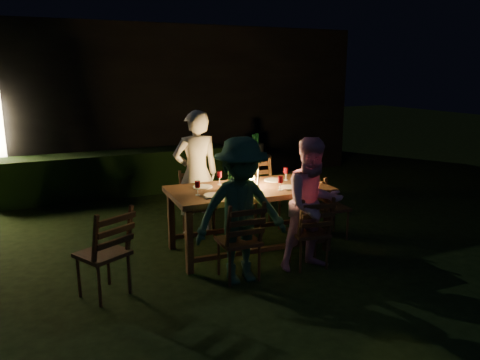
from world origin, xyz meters
name	(u,v)px	position (x,y,z in m)	size (l,w,h in m)	color
garden_envelope	(117,102)	(-0.01, 6.15, 1.58)	(40.00, 40.00, 3.20)	black
dining_table	(249,194)	(0.53, 0.15, 0.76)	(2.06, 1.09, 0.84)	#512F1B
chair_near_left	(239,254)	(0.05, -0.60, 0.29)	(0.44, 0.47, 0.97)	#512F1B
chair_near_right	(309,244)	(0.94, -0.63, 0.28)	(0.47, 0.50, 0.93)	#512F1B
chair_far_left	(198,216)	(0.11, 0.94, 0.29)	(0.44, 0.48, 0.95)	#512F1B
chair_far_right	(262,207)	(1.11, 0.90, 0.31)	(0.49, 0.52, 1.03)	#512F1B
chair_end	(330,218)	(1.75, 0.10, 0.29)	(0.48, 0.45, 0.95)	#512F1B
chair_spare	(105,268)	(-1.39, -0.39, 0.31)	(0.62, 0.64, 1.01)	#512F1B
person_house_side	(196,174)	(0.11, 0.99, 0.89)	(0.65, 0.43, 1.78)	beige
person_opp_right	(313,205)	(0.94, -0.69, 0.78)	(0.76, 0.59, 1.57)	#E79FC6
person_opp_left	(241,211)	(0.04, -0.65, 0.81)	(1.05, 0.60, 1.62)	#2F5F44
lantern	(251,174)	(0.58, 0.20, 1.00)	(0.16, 0.16, 0.35)	white
plate_far_left	(203,187)	(-0.02, 0.39, 0.85)	(0.25, 0.25, 0.01)	white
plate_near_left	(214,195)	(-0.03, -0.05, 0.85)	(0.25, 0.25, 0.01)	white
plate_far_right	(273,180)	(0.98, 0.35, 0.85)	(0.25, 0.25, 0.01)	white
plate_near_right	(289,187)	(0.97, -0.09, 0.85)	(0.25, 0.25, 0.01)	white
wineglass_a	(219,178)	(0.24, 0.44, 0.93)	(0.06, 0.06, 0.18)	#59070F
wineglass_b	(198,188)	(-0.20, 0.06, 0.93)	(0.06, 0.06, 0.18)	#59070F
wineglass_c	(280,183)	(0.81, -0.14, 0.93)	(0.06, 0.06, 0.18)	#59070F
wineglass_d	(286,174)	(1.15, 0.31, 0.93)	(0.06, 0.06, 0.18)	#59070F
wineglass_e	(251,187)	(0.41, -0.14, 0.93)	(0.06, 0.06, 0.18)	silver
bottle_table	(231,178)	(0.28, 0.16, 0.98)	(0.07, 0.07, 0.28)	#0F471E
napkin_left	(248,194)	(0.36, -0.16, 0.85)	(0.18, 0.14, 0.01)	red
napkin_right	(299,188)	(1.06, -0.17, 0.85)	(0.18, 0.14, 0.01)	red
phone	(211,198)	(-0.11, -0.12, 0.85)	(0.14, 0.07, 0.01)	black
side_table	(255,160)	(1.76, 2.47, 0.69)	(0.58, 0.58, 0.78)	brown
ice_bucket	(255,150)	(1.76, 2.47, 0.89)	(0.30, 0.30, 0.22)	#A5A8AD
bottle_bucket_a	(254,147)	(1.71, 2.43, 0.94)	(0.07, 0.07, 0.32)	#0F471E
bottle_bucket_b	(257,146)	(1.81, 2.51, 0.94)	(0.07, 0.07, 0.32)	#0F471E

